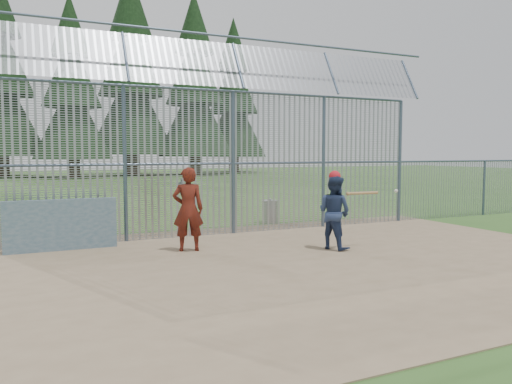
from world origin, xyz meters
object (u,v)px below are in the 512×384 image
onlooker (188,209)px  trash_can (270,211)px  batter (334,212)px  dugout_wall (61,225)px

onlooker → trash_can: 5.16m
batter → trash_can: size_ratio=2.12×
batter → onlooker: bearing=48.0°
dugout_wall → batter: (5.87, -2.55, 0.27)m
dugout_wall → onlooker: bearing=-26.0°
onlooker → trash_can: bearing=-124.5°
trash_can → onlooker: bearing=-138.7°
dugout_wall → trash_can: size_ratio=3.05×
batter → trash_can: 4.71m
dugout_wall → batter: 6.41m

